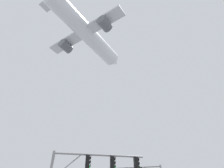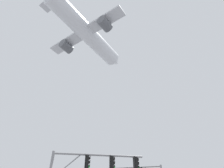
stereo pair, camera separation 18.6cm
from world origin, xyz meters
name	(u,v)px [view 1 (the left image)]	position (x,y,z in m)	size (l,w,h in m)	color
airplane	(86,33)	(-6.96, 21.05, 35.40)	(17.95, 23.25, 7.00)	white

